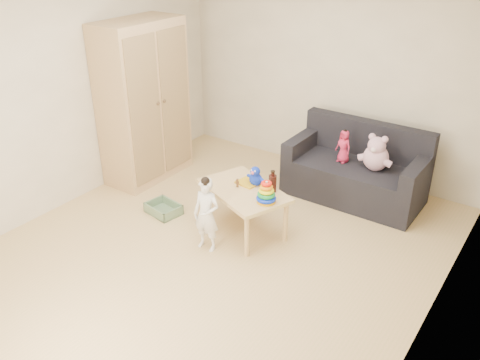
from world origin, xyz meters
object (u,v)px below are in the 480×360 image
Objects in this scene: play_table at (244,210)px; toddler at (207,216)px; sofa at (354,181)px; wardrobe at (144,102)px.

toddler reaches higher than play_table.
play_table is at bearing -116.26° from sofa.
wardrobe is at bearing 146.47° from toddler.
toddler is at bearing -28.53° from wardrobe.
wardrobe reaches higher than sofa.
sofa is 1.67× the size of play_table.
play_table is at bearing 72.04° from toddler.
sofa is 1.47m from play_table.
sofa is (2.39, 0.91, -0.75)m from wardrobe.
play_table reaches higher than sofa.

